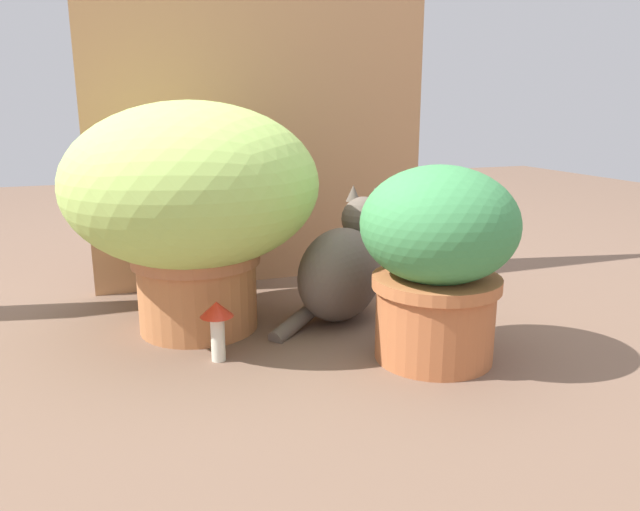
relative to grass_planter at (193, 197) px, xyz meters
The scene contains 7 objects.
ground_plane 0.37m from the grass_planter, 51.51° to the right, with size 6.00×6.00×0.00m, color brown.
cardboard_backdrop 0.46m from the grass_planter, 53.43° to the left, with size 0.96×0.03×0.96m, color tan.
grass_planter is the anchor object (origin of this frame).
leafy_planter 0.54m from the grass_planter, 38.43° to the right, with size 0.31×0.31×0.39m.
cat 0.39m from the grass_planter, ahead, with size 0.37×0.29×0.32m.
mushroom_ornament_red 0.29m from the grass_planter, 88.10° to the right, with size 0.07×0.07×0.12m.
mushroom_ornament_pink 0.21m from the grass_planter, 81.39° to the right, with size 0.09×0.09×0.15m.
Camera 1 is at (-0.31, -1.17, 0.50)m, focal length 33.96 mm.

